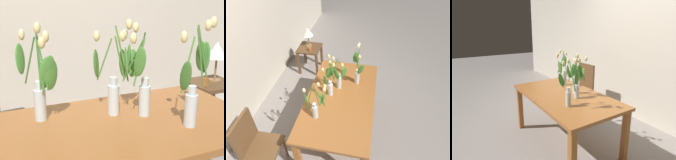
# 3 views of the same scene
# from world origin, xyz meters

# --- Properties ---
(ground_plane) EXTENTS (18.00, 18.00, 0.00)m
(ground_plane) POSITION_xyz_m (0.00, 0.00, 0.00)
(ground_plane) COLOR gray
(dining_table) EXTENTS (1.60, 0.90, 0.74)m
(dining_table) POSITION_xyz_m (0.00, 0.00, 0.65)
(dining_table) COLOR #A3602D
(dining_table) RESTS_ON ground
(tulip_vase_0) EXTENTS (0.18, 0.28, 0.53)m
(tulip_vase_0) POSITION_xyz_m (0.16, 0.07, 0.95)
(tulip_vase_0) COLOR silver
(tulip_vase_0) RESTS_ON dining_table
(tulip_vase_1) EXTENTS (0.25, 0.13, 0.56)m
(tulip_vase_1) POSITION_xyz_m (0.04, 0.16, 0.95)
(tulip_vase_1) COLOR silver
(tulip_vase_1) RESTS_ON dining_table
(tulip_vase_2) EXTENTS (0.21, 0.25, 0.57)m
(tulip_vase_2) POSITION_xyz_m (-0.38, 0.21, 0.97)
(tulip_vase_2) COLOR silver
(tulip_vase_2) RESTS_ON dining_table
(tulip_vase_3) EXTENTS (0.24, 0.20, 0.59)m
(tulip_vase_3) POSITION_xyz_m (0.36, -0.17, 0.96)
(tulip_vase_3) COLOR silver
(tulip_vase_3) RESTS_ON dining_table
(dining_chair) EXTENTS (0.41, 0.41, 0.93)m
(dining_chair) POSITION_xyz_m (-0.75, 0.89, 0.52)
(dining_chair) COLOR brown
(dining_chair) RESTS_ON ground
(side_table) EXTENTS (0.44, 0.44, 0.55)m
(side_table) POSITION_xyz_m (1.44, 0.91, 0.43)
(side_table) COLOR brown
(side_table) RESTS_ON ground
(table_lamp) EXTENTS (0.22, 0.22, 0.40)m
(table_lamp) POSITION_xyz_m (1.49, 0.93, 0.86)
(table_lamp) COLOR olive
(table_lamp) RESTS_ON side_table
(pillar_candle) EXTENTS (0.06, 0.06, 0.07)m
(pillar_candle) POSITION_xyz_m (1.32, 0.85, 0.59)
(pillar_candle) COLOR #CC4C23
(pillar_candle) RESTS_ON side_table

